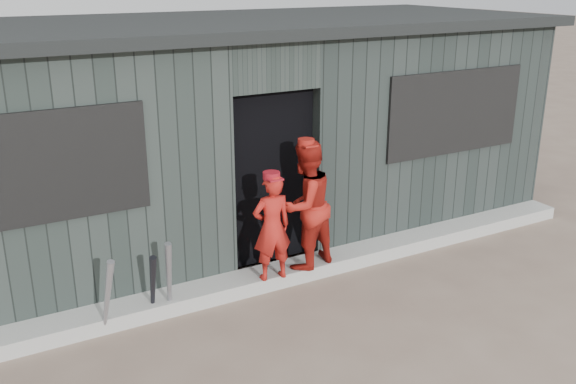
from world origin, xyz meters
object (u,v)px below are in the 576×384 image
bat_left (107,298)px  player_red_right (305,205)px  bat_mid (169,279)px  player_grey_back (302,205)px  bat_right (153,286)px  player_red_left (272,227)px  dugout (221,131)px

bat_left → player_red_right: (2.15, 0.19, 0.43)m
bat_mid → player_grey_back: size_ratio=0.72×
bat_mid → bat_right: bat_mid is taller
player_grey_back → bat_mid: bearing=26.0°
bat_left → player_grey_back: (2.50, 0.86, 0.15)m
bat_right → player_red_right: bearing=2.4°
player_grey_back → player_red_right: bearing=66.5°
bat_left → bat_mid: size_ratio=1.02×
bat_left → player_grey_back: 2.65m
player_grey_back → player_red_left: bearing=47.8°
player_red_left → dugout: bearing=-94.0°
player_red_right → player_grey_back: player_red_right is taller
player_grey_back → dugout: dugout is taller
player_red_left → bat_mid: bearing=4.0°
bat_right → player_grey_back: size_ratio=0.64×
bat_mid → bat_right: (-0.15, 0.03, -0.05)m
bat_left → player_red_left: player_red_left is taller
bat_mid → player_red_left: player_red_left is taller
player_grey_back → bat_left: bearing=23.0°
bat_left → bat_mid: bat_left is taller
bat_left → bat_right: bat_left is taller
player_red_right → dugout: (-0.19, 1.75, 0.45)m
bat_left → player_red_left: 1.73m
dugout → bat_left: bearing=-135.4°
player_red_left → dugout: dugout is taller
bat_right → dugout: bearing=50.2°
bat_left → bat_mid: 0.61m
player_grey_back → dugout: size_ratio=0.14×
dugout → bat_right: bearing=-129.8°
bat_right → player_red_left: (1.25, -0.03, 0.36)m
bat_left → player_red_left: bearing=3.1°
player_grey_back → dugout: bearing=-59.6°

